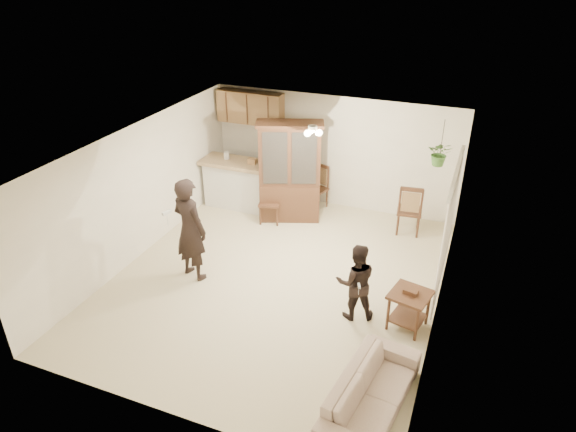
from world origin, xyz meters
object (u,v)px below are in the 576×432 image
at_px(side_table, 408,310).
at_px(chair_bar, 270,209).
at_px(china_hutch, 290,173).
at_px(child, 356,281).
at_px(chair_hutch_left, 316,196).
at_px(sofa, 371,388).
at_px(adult, 190,232).
at_px(chair_hutch_right, 409,218).

distance_m(side_table, chair_bar, 4.11).
relative_size(china_hutch, side_table, 3.07).
bearing_deg(child, chair_bar, -66.45).
distance_m(side_table, chair_hutch_left, 4.30).
relative_size(china_hutch, chair_hutch_left, 2.17).
height_order(sofa, adult, adult).
distance_m(sofa, chair_hutch_left, 5.75).
height_order(sofa, china_hutch, china_hutch).
xyz_separation_m(china_hutch, chair_bar, (-0.33, -0.30, -0.78)).
xyz_separation_m(adult, china_hutch, (0.79, 2.69, 0.16)).
xyz_separation_m(adult, side_table, (3.81, -0.01, -0.57)).
xyz_separation_m(chair_bar, chair_hutch_left, (0.68, 0.99, -0.00)).
distance_m(child, chair_bar, 3.52).
distance_m(child, china_hutch, 3.52).
distance_m(sofa, chair_hutch_right, 4.82).
distance_m(adult, china_hutch, 2.80).
xyz_separation_m(child, chair_bar, (-2.51, 2.43, -0.39)).
bearing_deg(side_table, sofa, -94.82).
bearing_deg(chair_bar, chair_hutch_right, -0.61).
bearing_deg(china_hutch, adult, -126.52).
bearing_deg(sofa, side_table, 3.22).
bearing_deg(chair_bar, sofa, -65.73).
height_order(sofa, child, child).
bearing_deg(adult, chair_bar, -84.40).
distance_m(adult, chair_bar, 2.50).
relative_size(sofa, chair_bar, 1.88).
xyz_separation_m(china_hutch, chair_hutch_right, (2.50, 0.32, -0.75)).
bearing_deg(adult, chair_hutch_right, -120.95).
bearing_deg(child, chair_hutch_left, -84.29).
height_order(child, chair_hutch_left, child).
relative_size(adult, china_hutch, 0.84).
relative_size(side_table, chair_bar, 0.70).
relative_size(chair_hutch_left, chair_hutch_right, 0.90).
bearing_deg(adult, sofa, 170.36).
relative_size(sofa, chair_hutch_right, 1.71).
bearing_deg(china_hutch, sofa, -77.57).
height_order(sofa, chair_hutch_left, chair_hutch_left).
distance_m(sofa, side_table, 1.80).
relative_size(child, chair_bar, 1.35).
relative_size(side_table, chair_hutch_left, 0.71).
bearing_deg(adult, chair_hutch_left, -92.21).
height_order(child, side_table, child).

